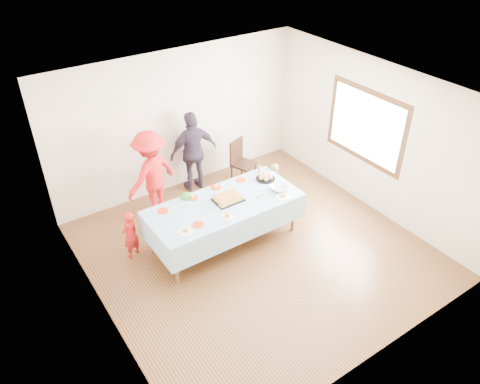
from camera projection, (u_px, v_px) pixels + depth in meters
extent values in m
plane|color=#442A13|center=(256.00, 250.00, 7.70)|extent=(5.00, 5.00, 0.00)
cube|color=beige|center=(178.00, 121.00, 8.66)|extent=(5.00, 0.04, 2.70)
cube|color=beige|center=(389.00, 281.00, 5.23)|extent=(5.00, 0.04, 2.70)
cube|color=beige|center=(94.00, 242.00, 5.78)|extent=(0.04, 5.00, 2.70)
cube|color=beige|center=(374.00, 138.00, 8.11)|extent=(0.04, 5.00, 2.70)
cube|color=white|center=(260.00, 95.00, 6.19)|extent=(5.00, 5.00, 0.04)
cube|color=#472B16|center=(365.00, 126.00, 8.15)|extent=(0.03, 1.75, 1.35)
cylinder|color=brown|center=(176.00, 264.00, 6.89)|extent=(0.06, 0.06, 0.73)
cylinder|color=brown|center=(293.00, 213.00, 7.93)|extent=(0.06, 0.06, 0.73)
cylinder|color=brown|center=(151.00, 234.00, 7.47)|extent=(0.06, 0.06, 0.73)
cylinder|color=brown|center=(264.00, 191.00, 8.51)|extent=(0.06, 0.06, 0.73)
cube|color=brown|center=(224.00, 204.00, 7.49)|extent=(2.40, 1.00, 0.04)
cube|color=white|center=(224.00, 203.00, 7.47)|extent=(2.50, 1.10, 0.01)
cube|color=black|center=(228.00, 200.00, 7.53)|extent=(0.46, 0.36, 0.01)
cube|color=#FBDB5F|center=(228.00, 198.00, 7.51)|extent=(0.39, 0.29, 0.06)
cube|color=#984D23|center=(228.00, 196.00, 7.49)|extent=(0.39, 0.29, 0.01)
cylinder|color=black|center=(265.00, 179.00, 8.05)|extent=(0.33, 0.33, 0.02)
sphere|color=tan|center=(269.00, 175.00, 8.07)|extent=(0.08, 0.08, 0.08)
sphere|color=tan|center=(265.00, 174.00, 8.10)|extent=(0.08, 0.08, 0.08)
sphere|color=tan|center=(261.00, 175.00, 8.06)|extent=(0.08, 0.08, 0.08)
sphere|color=tan|center=(261.00, 178.00, 7.98)|extent=(0.08, 0.08, 0.08)
sphere|color=tan|center=(266.00, 179.00, 7.95)|extent=(0.08, 0.08, 0.08)
sphere|color=tan|center=(270.00, 177.00, 7.99)|extent=(0.08, 0.08, 0.08)
sphere|color=tan|center=(265.00, 176.00, 8.02)|extent=(0.08, 0.08, 0.08)
imported|color=silver|center=(280.00, 188.00, 7.76)|extent=(0.30, 0.30, 0.07)
cone|color=white|center=(260.00, 168.00, 8.19)|extent=(0.10, 0.10, 0.17)
cylinder|color=red|center=(163.00, 211.00, 7.28)|extent=(0.17, 0.17, 0.01)
cylinder|color=red|center=(192.00, 198.00, 7.58)|extent=(0.17, 0.17, 0.01)
cylinder|color=red|center=(216.00, 187.00, 7.84)|extent=(0.18, 0.18, 0.01)
cylinder|color=red|center=(241.00, 180.00, 8.02)|extent=(0.17, 0.17, 0.01)
cylinder|color=red|center=(198.00, 225.00, 6.99)|extent=(0.17, 0.17, 0.01)
cylinder|color=white|center=(186.00, 232.00, 6.85)|extent=(0.24, 0.24, 0.01)
cylinder|color=white|center=(227.00, 217.00, 7.15)|extent=(0.21, 0.21, 0.01)
cylinder|color=white|center=(283.00, 197.00, 7.60)|extent=(0.23, 0.23, 0.01)
cylinder|color=black|center=(246.00, 180.00, 9.10)|extent=(0.03, 0.03, 0.40)
cylinder|color=black|center=(255.00, 173.00, 9.33)|extent=(0.03, 0.03, 0.40)
cylinder|color=black|center=(232.00, 175.00, 9.27)|extent=(0.03, 0.03, 0.40)
cylinder|color=black|center=(242.00, 168.00, 9.49)|extent=(0.03, 0.03, 0.40)
cube|color=black|center=(244.00, 164.00, 9.18)|extent=(0.51, 0.51, 0.05)
cube|color=black|center=(236.00, 150.00, 9.12)|extent=(0.38, 0.17, 0.47)
imported|color=red|center=(130.00, 235.00, 7.37)|extent=(0.36, 0.31, 0.85)
imported|color=#357928|center=(187.00, 215.00, 7.79)|extent=(0.49, 0.40, 0.85)
imported|color=#CFBB60|center=(272.00, 185.00, 8.54)|extent=(0.43, 0.34, 0.87)
imported|color=red|center=(151.00, 174.00, 8.16)|extent=(1.18, 0.90, 1.61)
imported|color=#342A3A|center=(193.00, 152.00, 8.81)|extent=(0.96, 0.45, 1.61)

